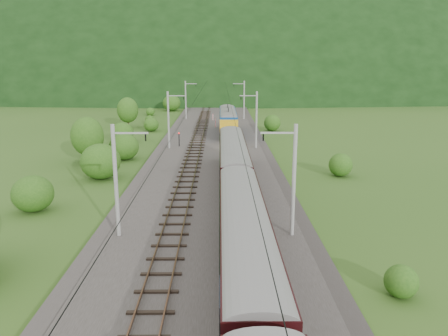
{
  "coord_description": "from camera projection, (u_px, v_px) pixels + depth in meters",
  "views": [
    {
      "loc": [
        1.05,
        -29.25,
        12.48
      ],
      "look_at": [
        1.43,
        10.72,
        2.6
      ],
      "focal_mm": 35.0,
      "sensor_mm": 36.0,
      "label": 1
    }
  ],
  "objects": [
    {
      "name": "catenary_right",
      "position": [
        256.0,
        119.0,
        61.42
      ],
      "size": [
        2.54,
        192.28,
        8.0
      ],
      "color": "gray",
      "rests_on": "railbed"
    },
    {
      "name": "train",
      "position": [
        244.0,
        228.0,
        24.45
      ],
      "size": [
        2.78,
        111.38,
        4.83
      ],
      "color": "black",
      "rests_on": "ground"
    },
    {
      "name": "railbed",
      "position": [
        209.0,
        195.0,
        41.06
      ],
      "size": [
        14.0,
        220.0,
        0.3
      ],
      "primitive_type": "cube",
      "color": "#38332D",
      "rests_on": "ground"
    },
    {
      "name": "vegetation_right",
      "position": [
        363.0,
        210.0,
        33.54
      ],
      "size": [
        6.61,
        92.66,
        2.9
      ],
      "color": "#255115",
      "rests_on": "ground"
    },
    {
      "name": "signal",
      "position": [
        179.0,
        138.0,
        63.3
      ],
      "size": [
        0.22,
        0.22,
        2.03
      ],
      "color": "black",
      "rests_on": "railbed"
    },
    {
      "name": "overhead_wires",
      "position": [
        208.0,
        122.0,
        39.39
      ],
      "size": [
        4.83,
        198.0,
        0.03
      ],
      "color": "black",
      "rests_on": "ground"
    },
    {
      "name": "hazard_post_far",
      "position": [
        215.0,
        123.0,
        81.44
      ],
      "size": [
        0.18,
        0.18,
        1.66
      ],
      "primitive_type": "cylinder",
      "color": "red",
      "rests_on": "railbed"
    },
    {
      "name": "track_left",
      "position": [
        183.0,
        193.0,
        40.98
      ],
      "size": [
        2.4,
        220.0,
        0.27
      ],
      "color": "brown",
      "rests_on": "railbed"
    },
    {
      "name": "ground",
      "position": [
        206.0,
        239.0,
        31.38
      ],
      "size": [
        600.0,
        600.0,
        0.0
      ],
      "primitive_type": "plane",
      "color": "#2D5119",
      "rests_on": "ground"
    },
    {
      "name": "vegetation_left",
      "position": [
        83.0,
        160.0,
        46.38
      ],
      "size": [
        10.13,
        144.8,
        5.78
      ],
      "color": "#255115",
      "rests_on": "ground"
    },
    {
      "name": "mountain_main",
      "position": [
        218.0,
        80.0,
        283.78
      ],
      "size": [
        504.0,
        360.0,
        244.0
      ],
      "primitive_type": "ellipsoid",
      "color": "black",
      "rests_on": "ground"
    },
    {
      "name": "track_right",
      "position": [
        234.0,
        193.0,
        41.02
      ],
      "size": [
        2.4,
        220.0,
        0.27
      ],
      "color": "brown",
      "rests_on": "railbed"
    },
    {
      "name": "catenary_left",
      "position": [
        169.0,
        119.0,
        61.31
      ],
      "size": [
        2.54,
        192.28,
        8.0
      ],
      "color": "gray",
      "rests_on": "railbed"
    },
    {
      "name": "mountain_ridge",
      "position": [
        56.0,
        78.0,
        321.51
      ],
      "size": [
        336.0,
        280.0,
        132.0
      ],
      "primitive_type": "ellipsoid",
      "color": "black",
      "rests_on": "ground"
    },
    {
      "name": "hazard_post_near",
      "position": [
        213.0,
        117.0,
        91.12
      ],
      "size": [
        0.14,
        0.14,
        1.3
      ],
      "primitive_type": "cylinder",
      "color": "red",
      "rests_on": "railbed"
    }
  ]
}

